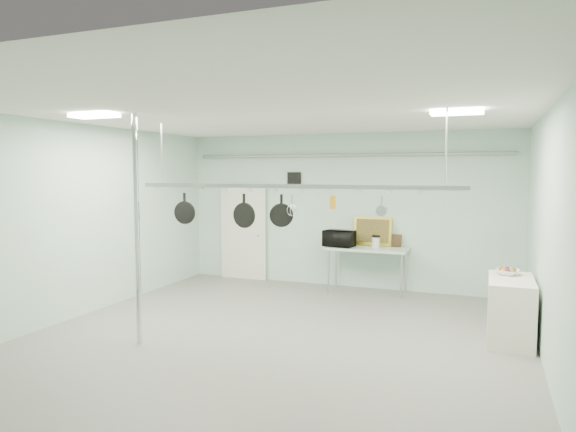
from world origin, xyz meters
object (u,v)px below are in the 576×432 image
at_px(chrome_pole, 137,230).
at_px(skillet_left, 185,208).
at_px(side_cabinet, 510,310).
at_px(pot_rack, 289,184).
at_px(fruit_bowl, 507,272).
at_px(microwave, 339,238).
at_px(prep_table, 367,251).
at_px(skillet_mid, 244,211).
at_px(skillet_right, 281,210).
at_px(coffee_canister, 376,243).

relative_size(chrome_pole, skillet_left, 7.01).
xyz_separation_m(side_cabinet, pot_rack, (-2.95, -1.10, 1.78)).
bearing_deg(fruit_bowl, microwave, 148.54).
height_order(side_cabinet, skillet_left, skillet_left).
bearing_deg(side_cabinet, prep_table, 139.21).
height_order(pot_rack, fruit_bowl, pot_rack).
relative_size(side_cabinet, skillet_mid, 2.36).
relative_size(skillet_mid, skillet_right, 1.15).
relative_size(side_cabinet, skillet_right, 2.72).
relative_size(microwave, coffee_canister, 2.75).
bearing_deg(pot_rack, prep_table, 83.09).
bearing_deg(microwave, skillet_mid, 88.96).
distance_m(fruit_bowl, skillet_left, 4.89).
bearing_deg(skillet_right, fruit_bowl, -1.13).
bearing_deg(pot_rack, fruit_bowl, 24.96).
distance_m(chrome_pole, pot_rack, 2.19).
bearing_deg(microwave, pot_rack, 101.29).
relative_size(microwave, skillet_mid, 1.16).
xyz_separation_m(side_cabinet, skillet_left, (-4.66, -1.10, 1.41)).
bearing_deg(skillet_right, chrome_pole, -178.56).
bearing_deg(side_cabinet, coffee_canister, 137.38).
height_order(chrome_pole, prep_table, chrome_pole).
bearing_deg(coffee_canister, pot_rack, -99.87).
bearing_deg(skillet_left, skillet_mid, -5.17).
relative_size(pot_rack, fruit_bowl, 14.64).
xyz_separation_m(skillet_mid, skillet_right, (0.59, 0.00, 0.03)).
height_order(prep_table, fruit_bowl, fruit_bowl).
distance_m(microwave, skillet_right, 3.32).
distance_m(chrome_pole, skillet_left, 0.96).
relative_size(chrome_pole, skillet_mid, 6.30).
bearing_deg(coffee_canister, skillet_right, -101.74).
relative_size(skillet_left, skillet_right, 1.03).
bearing_deg(chrome_pole, side_cabinet, 22.41).
bearing_deg(skillet_right, coffee_canister, 52.99).
bearing_deg(skillet_mid, prep_table, 77.57).
distance_m(skillet_left, skillet_mid, 1.01).
bearing_deg(skillet_left, chrome_pole, -107.34).
distance_m(side_cabinet, coffee_canister, 3.28).
bearing_deg(pot_rack, coffee_canister, 80.13).
xyz_separation_m(chrome_pole, side_cabinet, (4.85, 2.00, -1.15)).
bearing_deg(side_cabinet, microwave, 145.66).
bearing_deg(prep_table, side_cabinet, -40.79).
bearing_deg(side_cabinet, pot_rack, -159.55).
xyz_separation_m(fruit_bowl, skillet_left, (-4.61, -1.35, 0.92)).
height_order(coffee_canister, fruit_bowl, coffee_canister).
relative_size(microwave, skillet_left, 1.29).
height_order(microwave, skillet_mid, skillet_mid).
relative_size(coffee_canister, skillet_right, 0.49).
distance_m(side_cabinet, skillet_left, 4.99).
height_order(pot_rack, skillet_mid, pot_rack).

